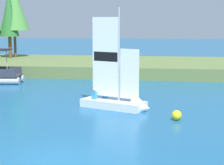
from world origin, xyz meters
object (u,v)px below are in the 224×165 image
shoreline_tree_midleft (9,14)px  sailboat (123,101)px  shoreline_tree_centre (14,8)px  channel_buoy (177,115)px

shoreline_tree_midleft → sailboat: 25.42m
shoreline_tree_midleft → shoreline_tree_centre: 1.12m
channel_buoy → sailboat: bearing=143.3°
shoreline_tree_midleft → channel_buoy: shoreline_tree_midleft is taller
shoreline_tree_centre → sailboat: size_ratio=1.22×
shoreline_tree_midleft → sailboat: size_ratio=1.12×
shoreline_tree_midleft → shoreline_tree_centre: size_ratio=0.92×
channel_buoy → shoreline_tree_centre: bearing=127.6°
shoreline_tree_midleft → channel_buoy: (18.07, -22.30, -5.64)m
shoreline_tree_centre → sailboat: (14.58, -20.75, -6.12)m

